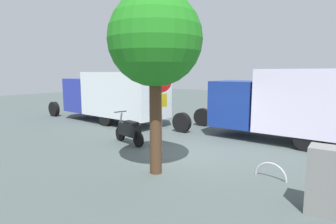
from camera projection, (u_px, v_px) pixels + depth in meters
ground_plane at (190, 153)px, 9.42m from camera, size 60.00×60.00×0.00m
box_truck_near at (298, 102)px, 10.53m from camera, size 8.41×2.21×2.84m
box_truck_far at (112, 94)px, 15.14m from camera, size 8.25×2.48×2.73m
motorcycle at (129, 131)px, 10.56m from camera, size 1.79×0.68×1.20m
stop_sign at (161, 98)px, 9.29m from camera, size 0.71×0.33×2.81m
street_tree at (155, 41)px, 7.09m from camera, size 2.43×2.43×4.77m
utility_cabinet at (327, 181)px, 5.31m from camera, size 0.70×0.56×1.32m
bike_rack_hoop at (270, 178)px, 7.19m from camera, size 0.85×0.13×0.85m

